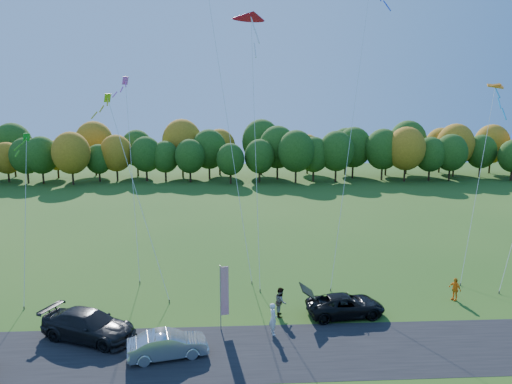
{
  "coord_description": "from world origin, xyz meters",
  "views": [
    {
      "loc": [
        -1.76,
        -26.82,
        13.1
      ],
      "look_at": [
        0.0,
        6.0,
        7.0
      ],
      "focal_mm": 32.0,
      "sensor_mm": 36.0,
      "label": 1
    }
  ],
  "objects_px": {
    "black_suv": "(345,305)",
    "person_east": "(455,289)",
    "feather_flag": "(224,290)",
    "silver_sedan": "(168,345)"
  },
  "relations": [
    {
      "from": "silver_sedan",
      "to": "feather_flag",
      "type": "relative_size",
      "value": 1.05
    },
    {
      "from": "person_east",
      "to": "silver_sedan",
      "type": "bearing_deg",
      "value": -96.73
    },
    {
      "from": "person_east",
      "to": "feather_flag",
      "type": "xyz_separation_m",
      "value": [
        -15.82,
        -3.36,
        1.66
      ]
    },
    {
      "from": "black_suv",
      "to": "person_east",
      "type": "height_order",
      "value": "person_east"
    },
    {
      "from": "person_east",
      "to": "black_suv",
      "type": "bearing_deg",
      "value": -101.92
    },
    {
      "from": "black_suv",
      "to": "feather_flag",
      "type": "xyz_separation_m",
      "value": [
        -7.72,
        -1.44,
        1.77
      ]
    },
    {
      "from": "black_suv",
      "to": "silver_sedan",
      "type": "distance_m",
      "value": 11.52
    },
    {
      "from": "black_suv",
      "to": "person_east",
      "type": "relative_size",
      "value": 3.09
    },
    {
      "from": "black_suv",
      "to": "silver_sedan",
      "type": "relative_size",
      "value": 1.17
    },
    {
      "from": "black_suv",
      "to": "person_east",
      "type": "distance_m",
      "value": 8.33
    }
  ]
}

